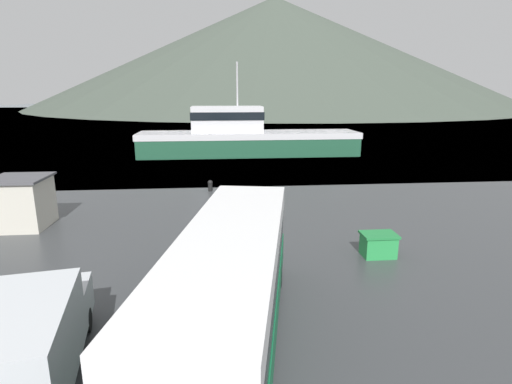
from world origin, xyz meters
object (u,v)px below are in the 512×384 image
at_px(tour_bus, 231,283).
at_px(fishing_boat, 245,137).
at_px(storage_bin, 378,245).
at_px(dock_kiosk, 21,202).
at_px(delivery_van, 27,339).

distance_m(tour_bus, fishing_boat, 35.29).
xyz_separation_m(storage_bin, dock_kiosk, (-17.08, 5.49, 0.82)).
height_order(tour_bus, fishing_boat, fishing_boat).
height_order(fishing_boat, dock_kiosk, fishing_boat).
bearing_deg(fishing_boat, tour_bus, -4.58).
bearing_deg(storage_bin, dock_kiosk, 162.18).
height_order(delivery_van, fishing_boat, fishing_boat).
distance_m(delivery_van, storage_bin, 13.28).
bearing_deg(fishing_boat, storage_bin, 7.17).
bearing_deg(fishing_boat, delivery_van, -12.03).
relative_size(fishing_boat, storage_bin, 16.41).
distance_m(tour_bus, delivery_van, 5.06).
bearing_deg(storage_bin, delivery_van, -149.26).
relative_size(delivery_van, fishing_boat, 0.24).
bearing_deg(delivery_van, tour_bus, 2.63).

